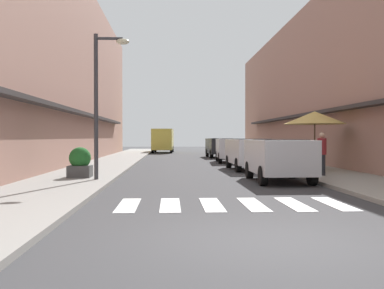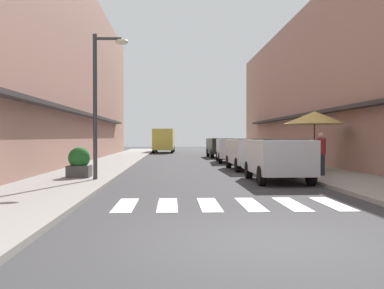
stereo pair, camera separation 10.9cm
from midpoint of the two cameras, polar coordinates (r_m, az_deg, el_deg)
The scene contains 16 objects.
ground_plane at distance 24.88m, azimuth 0.72°, elevation -2.65°, with size 99.83×99.83×0.00m, color #38383A.
sidewalk_left at distance 25.09m, azimuth -10.45°, elevation -2.50°, with size 2.99×63.53×0.12m, color gray.
sidewalk_right at distance 25.61m, azimuth 11.67°, elevation -2.44°, with size 2.99×63.53×0.12m, color #9E998E.
building_row_left at distance 27.39m, azimuth -18.50°, elevation 8.90°, with size 5.50×42.84×10.76m.
building_row_right at distance 28.16m, azimuth 19.02°, elevation 7.06°, with size 5.50×42.84×9.17m.
crosswalk at distance 10.62m, azimuth 5.01°, elevation -7.44°, with size 5.20×2.20×0.01m.
parked_car_near at distance 16.14m, azimuth 10.78°, elevation -1.33°, with size 1.82×3.92×1.47m.
parked_car_mid at distance 21.77m, azimuth 7.33°, elevation -0.74°, with size 1.89×4.25×1.47m.
parked_car_far at distance 28.10m, azimuth 5.12°, elevation -0.37°, with size 1.96×4.04×1.47m.
parked_car_distant at distance 34.92m, azimuth 3.64°, elevation -0.11°, with size 1.90×4.37×1.47m.
delivery_van at distance 45.85m, azimuth -3.43°, elevation 0.74°, with size 2.17×5.47×2.37m.
street_lamp at distance 15.90m, azimuth -11.04°, elevation 6.69°, with size 1.19×0.28×4.91m.
cafe_umbrella at distance 20.58m, azimuth 15.12°, elevation 3.21°, with size 2.68×2.68×2.55m.
planter_midblock at distance 16.89m, azimuth -13.66°, elevation -2.22°, with size 0.80×0.80×1.07m.
planter_far at distance 21.78m, azimuth 13.83°, elevation -1.63°, with size 0.93×0.93×1.05m.
pedestrian_walking_near at distance 17.80m, azimuth 15.92°, elevation -1.02°, with size 0.34×0.34×1.60m.
Camera 2 is at (-1.31, -6.65, 1.55)m, focal length 42.94 mm.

